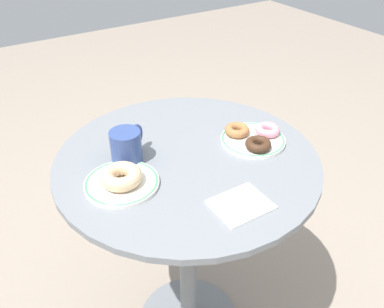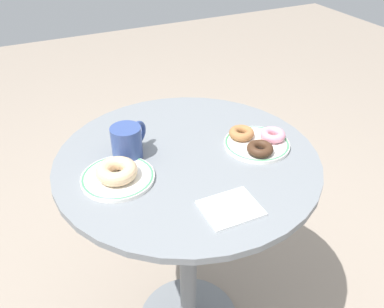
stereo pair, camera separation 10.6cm
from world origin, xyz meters
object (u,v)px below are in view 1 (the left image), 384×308
at_px(plate_right, 253,140).
at_px(plate_left, 122,183).
at_px(cafe_table, 188,220).
at_px(donut_glazed, 121,176).
at_px(donut_pink_frosted, 267,130).
at_px(paper_napkin, 241,205).
at_px(donut_cinnamon, 237,130).
at_px(donut_chocolate, 258,144).
at_px(coffee_mug, 127,146).

bearing_deg(plate_right, plate_left, 177.24).
relative_size(cafe_table, donut_glazed, 7.42).
xyz_separation_m(donut_pink_frosted, paper_napkin, (-0.25, -0.19, -0.02)).
relative_size(donut_cinnamon, paper_napkin, 0.56).
height_order(donut_cinnamon, donut_chocolate, same).
bearing_deg(paper_napkin, plate_left, 132.50).
bearing_deg(plate_left, paper_napkin, -47.50).
bearing_deg(cafe_table, paper_napkin, -89.97).
xyz_separation_m(plate_left, plate_right, (0.39, -0.02, 0.00)).
bearing_deg(donut_pink_frosted, coffee_mug, 164.50).
xyz_separation_m(cafe_table, donut_glazed, (-0.20, -0.02, 0.26)).
bearing_deg(paper_napkin, donut_pink_frosted, 38.16).
relative_size(donut_chocolate, paper_napkin, 0.56).
bearing_deg(plate_left, cafe_table, 4.81).
bearing_deg(cafe_table, plate_right, -10.24).
bearing_deg(cafe_table, donut_cinnamon, 2.78).
height_order(plate_left, donut_cinnamon, donut_cinnamon).
bearing_deg(donut_chocolate, paper_napkin, -139.40).
relative_size(plate_right, donut_cinnamon, 2.56).
distance_m(plate_right, paper_napkin, 0.28).
height_order(donut_glazed, paper_napkin, donut_glazed).
bearing_deg(paper_napkin, plate_right, 44.89).
bearing_deg(donut_cinnamon, plate_left, -176.14).
distance_m(cafe_table, plate_left, 0.31).
bearing_deg(paper_napkin, donut_cinnamon, 54.24).
relative_size(plate_right, donut_glazed, 1.78).
distance_m(donut_chocolate, coffee_mug, 0.35).
relative_size(plate_left, donut_glazed, 1.78).
xyz_separation_m(plate_right, paper_napkin, (-0.20, -0.20, -0.00)).
height_order(plate_right, paper_napkin, plate_right).
height_order(cafe_table, donut_cinnamon, donut_cinnamon).
bearing_deg(donut_pink_frosted, donut_glazed, 177.85).
xyz_separation_m(donut_glazed, donut_chocolate, (0.37, -0.06, -0.01)).
bearing_deg(coffee_mug, donut_cinnamon, -11.06).
relative_size(plate_left, plate_right, 1.00).
bearing_deg(plate_left, donut_chocolate, -9.81).
height_order(plate_left, donut_pink_frosted, donut_pink_frosted).
distance_m(donut_pink_frosted, coffee_mug, 0.40).
bearing_deg(donut_chocolate, donut_cinnamon, 91.86).
bearing_deg(donut_glazed, donut_pink_frosted, -2.15).
relative_size(donut_cinnamon, donut_chocolate, 1.00).
bearing_deg(donut_cinnamon, donut_pink_frosted, -31.92).
distance_m(plate_right, donut_cinnamon, 0.05).
bearing_deg(coffee_mug, plate_right, -17.34).
height_order(plate_right, donut_chocolate, donut_chocolate).
distance_m(cafe_table, donut_glazed, 0.33).
relative_size(donut_chocolate, coffee_mug, 0.64).
bearing_deg(plate_left, donut_pink_frosted, -2.72).
xyz_separation_m(plate_right, donut_pink_frosted, (0.05, -0.00, 0.02)).
relative_size(cafe_table, plate_right, 4.16).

